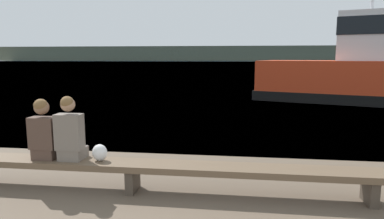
{
  "coord_description": "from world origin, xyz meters",
  "views": [
    {
      "loc": [
        1.0,
        -1.24,
        2.0
      ],
      "look_at": [
        -0.03,
        6.5,
        0.79
      ],
      "focal_mm": 32.0,
      "sensor_mm": 36.0,
      "label": 1
    }
  ],
  "objects_px": {
    "bench_main": "(132,167)",
    "tugboat_red": "(366,74)",
    "person_left": "(44,132)",
    "person_right": "(70,132)",
    "shopping_bag": "(100,153)"
  },
  "relations": [
    {
      "from": "person_left",
      "to": "person_right",
      "type": "bearing_deg",
      "value": -0.05
    },
    {
      "from": "bench_main",
      "to": "person_right",
      "type": "distance_m",
      "value": 1.09
    },
    {
      "from": "person_left",
      "to": "person_right",
      "type": "distance_m",
      "value": 0.42
    },
    {
      "from": "bench_main",
      "to": "person_left",
      "type": "distance_m",
      "value": 1.47
    },
    {
      "from": "bench_main",
      "to": "tugboat_red",
      "type": "distance_m",
      "value": 13.58
    },
    {
      "from": "bench_main",
      "to": "person_left",
      "type": "bearing_deg",
      "value": 179.98
    },
    {
      "from": "bench_main",
      "to": "tugboat_red",
      "type": "bearing_deg",
      "value": 57.86
    },
    {
      "from": "bench_main",
      "to": "tugboat_red",
      "type": "relative_size",
      "value": 0.75
    },
    {
      "from": "shopping_bag",
      "to": "person_right",
      "type": "bearing_deg",
      "value": -177.75
    },
    {
      "from": "tugboat_red",
      "to": "person_left",
      "type": "bearing_deg",
      "value": 162.55
    },
    {
      "from": "person_right",
      "to": "shopping_bag",
      "type": "height_order",
      "value": "person_right"
    },
    {
      "from": "person_left",
      "to": "tugboat_red",
      "type": "height_order",
      "value": "tugboat_red"
    },
    {
      "from": "shopping_bag",
      "to": "person_left",
      "type": "bearing_deg",
      "value": -178.86
    },
    {
      "from": "person_left",
      "to": "shopping_bag",
      "type": "relative_size",
      "value": 3.7
    },
    {
      "from": "shopping_bag",
      "to": "bench_main",
      "type": "bearing_deg",
      "value": -2.01
    }
  ]
}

